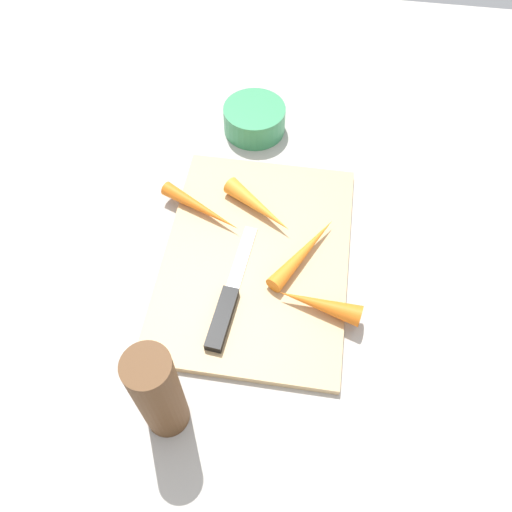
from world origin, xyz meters
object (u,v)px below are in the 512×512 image
object	(u,v)px
knife	(225,310)
small_bowl	(254,119)
carrot_short	(259,207)
carrot_long	(201,208)
carrot_shortest	(319,304)
carrot_longest	(304,252)
cutting_board	(256,258)
pepper_grinder	(158,393)

from	to	relation	value
knife	small_bowl	distance (m)	0.36
knife	carrot_short	bearing A→B (deg)	-1.05
carrot_long	carrot_shortest	size ratio (longest dim) A/B	1.23
carrot_longest	small_bowl	distance (m)	0.28
knife	carrot_shortest	xyz separation A→B (m)	(0.02, -0.12, 0.01)
carrot_longest	carrot_shortest	world-z (taller)	carrot_shortest
carrot_longest	carrot_long	xyz separation A→B (m)	(0.06, 0.16, -0.00)
carrot_short	carrot_shortest	world-z (taller)	carrot_shortest
knife	small_bowl	bearing A→B (deg)	7.87
carrot_long	carrot_shortest	xyz separation A→B (m)	(-0.14, -0.19, 0.00)
small_bowl	knife	bearing A→B (deg)	-177.56
cutting_board	small_bowl	distance (m)	0.27
pepper_grinder	carrot_short	bearing A→B (deg)	-11.37
carrot_short	carrot_long	distance (m)	0.09
carrot_long	pepper_grinder	size ratio (longest dim) A/B	0.84
carrot_short	small_bowl	size ratio (longest dim) A/B	1.17
carrot_shortest	cutting_board	bearing A→B (deg)	-26.70
pepper_grinder	carrot_long	bearing A→B (deg)	4.05
carrot_longest	pepper_grinder	distance (m)	0.29
knife	carrot_short	xyz separation A→B (m)	(0.17, -0.02, 0.01)
carrot_long	knife	bearing A→B (deg)	-41.81
cutting_board	pepper_grinder	size ratio (longest dim) A/B	2.22
carrot_longest	pepper_grinder	bearing A→B (deg)	-178.99
knife	carrot_long	size ratio (longest dim) A/B	1.48
knife	carrot_long	distance (m)	0.17
carrot_shortest	carrot_short	bearing A→B (deg)	-45.18
carrot_longest	carrot_shortest	size ratio (longest dim) A/B	1.28
knife	carrot_shortest	size ratio (longest dim) A/B	1.83
pepper_grinder	knife	bearing A→B (deg)	-17.07
carrot_longest	carrot_long	size ratio (longest dim) A/B	1.04
cutting_board	carrot_short	distance (m)	0.08
cutting_board	carrot_long	xyz separation A→B (m)	(0.07, 0.09, 0.02)
carrot_longest	small_bowl	world-z (taller)	small_bowl
carrot_longest	small_bowl	size ratio (longest dim) A/B	1.36
carrot_longest	knife	bearing A→B (deg)	167.93
small_bowl	carrot_longest	bearing A→B (deg)	-157.04
cutting_board	pepper_grinder	xyz separation A→B (m)	(-0.24, 0.07, 0.07)
pepper_grinder	carrot_shortest	bearing A→B (deg)	-45.22
carrot_long	pepper_grinder	bearing A→B (deg)	-59.98
cutting_board	small_bowl	xyz separation A→B (m)	(0.27, 0.04, 0.02)
knife	carrot_longest	size ratio (longest dim) A/B	1.43
small_bowl	carrot_shortest	bearing A→B (deg)	-157.88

